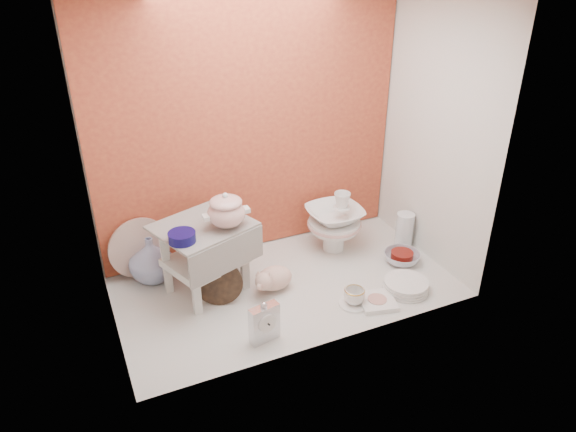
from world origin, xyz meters
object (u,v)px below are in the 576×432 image
at_px(dinner_plate_stack, 406,285).
at_px(soup_tureen, 226,210).
at_px(porcelain_tower, 334,222).
at_px(blue_white_vase, 151,259).
at_px(mantel_clock, 264,322).
at_px(floral_platter, 140,248).
at_px(gold_rim_teacup, 354,296).
at_px(step_stool, 205,258).
at_px(plush_pig, 274,278).
at_px(crystal_bowl, 402,258).

bearing_deg(dinner_plate_stack, soup_tureen, 156.57).
bearing_deg(porcelain_tower, blue_white_vase, 173.45).
xyz_separation_m(mantel_clock, porcelain_tower, (0.70, 0.60, 0.08)).
distance_m(floral_platter, gold_rim_teacup, 1.20).
bearing_deg(dinner_plate_stack, mantel_clock, -176.08).
height_order(step_stool, plush_pig, step_stool).
bearing_deg(mantel_clock, crystal_bowl, 5.77).
height_order(plush_pig, dinner_plate_stack, plush_pig).
height_order(mantel_clock, plush_pig, mantel_clock).
height_order(floral_platter, mantel_clock, floral_platter).
bearing_deg(soup_tureen, mantel_clock, -87.29).
distance_m(mantel_clock, dinner_plate_stack, 0.85).
relative_size(floral_platter, porcelain_tower, 0.94).
relative_size(floral_platter, mantel_clock, 1.63).
distance_m(step_stool, soup_tureen, 0.32).
xyz_separation_m(mantel_clock, dinner_plate_stack, (0.85, 0.06, -0.08)).
xyz_separation_m(mantel_clock, plush_pig, (0.20, 0.36, -0.03)).
distance_m(blue_white_vase, dinner_plate_stack, 1.39).
bearing_deg(floral_platter, mantel_clock, -62.23).
relative_size(mantel_clock, dinner_plate_stack, 0.86).
height_order(soup_tureen, porcelain_tower, soup_tureen).
relative_size(blue_white_vase, crystal_bowl, 1.25).
relative_size(soup_tureen, plush_pig, 0.92).
relative_size(blue_white_vase, gold_rim_teacup, 2.36).
bearing_deg(soup_tureen, floral_platter, 137.78).
bearing_deg(dinner_plate_stack, step_stool, 155.21).
height_order(blue_white_vase, porcelain_tower, porcelain_tower).
bearing_deg(step_stool, soup_tureen, -54.73).
height_order(soup_tureen, mantel_clock, soup_tureen).
relative_size(floral_platter, gold_rim_teacup, 3.18).
xyz_separation_m(plush_pig, crystal_bowl, (0.78, -0.06, -0.04)).
relative_size(soup_tureen, gold_rim_teacup, 2.11).
bearing_deg(gold_rim_teacup, soup_tureen, 145.91).
relative_size(plush_pig, porcelain_tower, 0.67).
distance_m(step_stool, porcelain_tower, 0.83).
bearing_deg(plush_pig, porcelain_tower, 16.73).
relative_size(blue_white_vase, plush_pig, 1.04).
bearing_deg(blue_white_vase, dinner_plate_stack, -28.63).
xyz_separation_m(blue_white_vase, gold_rim_teacup, (0.90, -0.66, -0.08)).
distance_m(gold_rim_teacup, porcelain_tower, 0.58).
xyz_separation_m(blue_white_vase, dinner_plate_stack, (1.22, -0.67, -0.10)).
bearing_deg(plush_pig, soup_tureen, 151.38).
height_order(soup_tureen, blue_white_vase, soup_tureen).
bearing_deg(blue_white_vase, crystal_bowl, -17.46).
bearing_deg(mantel_clock, step_stool, 93.14).
bearing_deg(gold_rim_teacup, plush_pig, 137.82).
bearing_deg(soup_tureen, crystal_bowl, -7.73).
bearing_deg(plush_pig, blue_white_vase, 137.88).
height_order(blue_white_vase, gold_rim_teacup, blue_white_vase).
distance_m(step_stool, floral_platter, 0.41).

